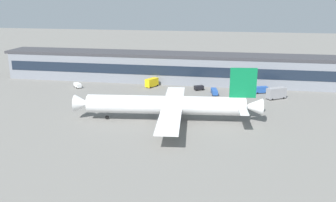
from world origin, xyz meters
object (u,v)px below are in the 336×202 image
at_px(belt_loader, 214,91).
at_px(follow_me_car, 77,85).
at_px(catering_truck, 276,93).
at_px(stair_truck, 152,82).
at_px(crew_van, 261,89).
at_px(airliner, 169,105).
at_px(baggage_tug, 199,88).

height_order(belt_loader, follow_me_car, belt_loader).
bearing_deg(belt_loader, catering_truck, -5.96).
distance_m(stair_truck, crew_van, 43.59).
bearing_deg(crew_van, airliner, -126.45).
bearing_deg(stair_truck, catering_truck, -11.58).
relative_size(stair_truck, follow_me_car, 1.43).
distance_m(catering_truck, crew_van, 9.14).
bearing_deg(stair_truck, airliner, -70.45).
bearing_deg(baggage_tug, belt_loader, -40.11).
distance_m(baggage_tug, belt_loader, 8.59).
distance_m(airliner, follow_me_car, 56.32).
distance_m(stair_truck, baggage_tug, 19.72).
height_order(stair_truck, belt_loader, stair_truck).
bearing_deg(catering_truck, airliner, -137.11).
bearing_deg(crew_van, baggage_tug, 179.33).
relative_size(airliner, baggage_tug, 13.68).
height_order(baggage_tug, crew_van, crew_van).
bearing_deg(catering_truck, baggage_tug, 164.79).
distance_m(airliner, stair_truck, 44.02).
distance_m(baggage_tug, crew_van, 23.94).
height_order(catering_truck, baggage_tug, catering_truck).
xyz_separation_m(baggage_tug, follow_me_car, (-49.27, -4.85, 0.00)).
relative_size(catering_truck, baggage_tug, 1.81).
bearing_deg(baggage_tug, airliner, -97.09).
height_order(stair_truck, follow_me_car, stair_truck).
bearing_deg(follow_me_car, belt_loader, -0.71).
height_order(baggage_tug, belt_loader, belt_loader).
xyz_separation_m(catering_truck, stair_truck, (-48.55, 9.95, -0.31)).
bearing_deg(stair_truck, crew_van, -3.10).
bearing_deg(follow_me_car, baggage_tug, 5.62).
xyz_separation_m(stair_truck, follow_me_car, (-29.68, -6.92, -0.89)).
height_order(baggage_tug, follow_me_car, same).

